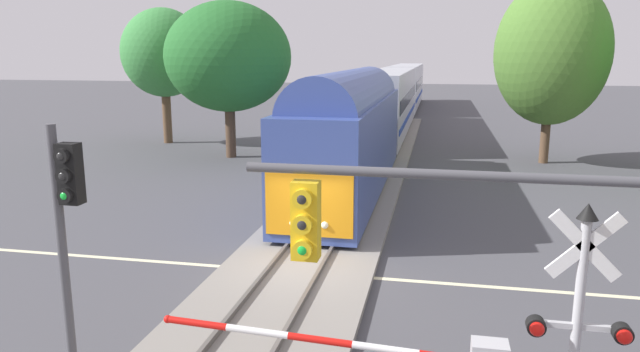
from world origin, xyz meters
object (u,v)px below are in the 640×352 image
(traffic_signal_median, at_px, (66,225))
(oak_behind_train, at_px, (228,57))
(commuter_train, at_px, (391,98))
(crossing_signal_mast, at_px, (578,321))
(pine_left_background, at_px, (164,53))
(oak_far_right, at_px, (552,53))
(traffic_signal_near_right, at_px, (533,261))

(traffic_signal_median, relative_size, oak_behind_train, 0.55)
(commuter_train, xyz_separation_m, oak_behind_train, (-8.48, -13.59, 3.25))
(crossing_signal_mast, height_order, oak_behind_train, oak_behind_train)
(pine_left_background, relative_size, oak_behind_train, 1.00)
(crossing_signal_mast, xyz_separation_m, oak_far_right, (4.04, 26.92, 3.65))
(commuter_train, distance_m, crossing_signal_mast, 39.12)
(oak_far_right, bearing_deg, traffic_signal_near_right, -99.85)
(crossing_signal_mast, bearing_deg, traffic_signal_near_right, -126.01)
(traffic_signal_median, height_order, pine_left_background, pine_left_background)
(traffic_signal_near_right, relative_size, oak_far_right, 0.53)
(traffic_signal_median, xyz_separation_m, pine_left_background, (-12.73, 29.53, 2.82))
(crossing_signal_mast, height_order, oak_far_right, oak_far_right)
(commuter_train, bearing_deg, oak_behind_train, -121.98)
(commuter_train, relative_size, oak_far_right, 6.19)
(oak_far_right, distance_m, oak_behind_train, 18.38)
(traffic_signal_near_right, xyz_separation_m, oak_far_right, (4.87, 28.07, 2.43))
(oak_far_right, height_order, oak_behind_train, oak_far_right)
(traffic_signal_near_right, height_order, oak_far_right, oak_far_right)
(traffic_signal_near_right, distance_m, oak_behind_train, 29.56)
(commuter_train, distance_m, traffic_signal_median, 38.51)
(commuter_train, xyz_separation_m, pine_left_background, (-14.88, -8.91, 3.48))
(pine_left_background, height_order, oak_far_right, oak_far_right)
(crossing_signal_mast, bearing_deg, pine_left_background, 124.73)
(oak_far_right, bearing_deg, commuter_train, 129.78)
(traffic_signal_median, height_order, oak_behind_train, oak_behind_train)
(oak_far_right, relative_size, oak_behind_train, 1.11)
(pine_left_background, xyz_separation_m, oak_behind_train, (6.40, -4.67, -0.23))
(traffic_signal_median, relative_size, oak_far_right, 0.49)
(traffic_signal_near_right, height_order, traffic_signal_median, traffic_signal_median)
(crossing_signal_mast, distance_m, traffic_signal_median, 7.96)
(crossing_signal_mast, xyz_separation_m, traffic_signal_near_right, (-0.83, -1.15, 1.22))
(pine_left_background, bearing_deg, oak_far_right, -6.61)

